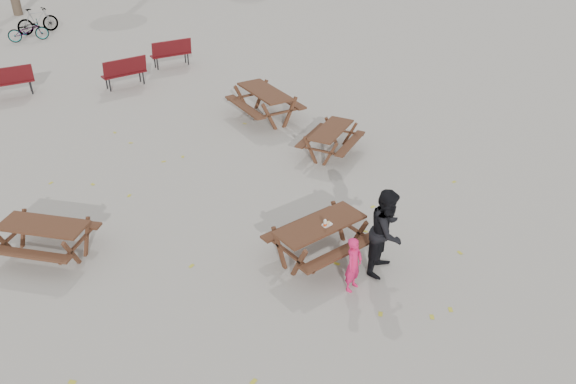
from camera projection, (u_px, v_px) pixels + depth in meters
ground at (319, 256)px, 11.01m from camera, size 80.00×80.00×0.00m
main_picnic_table at (320, 232)px, 10.71m from camera, size 1.80×1.45×0.78m
food_tray at (327, 225)px, 10.55m from camera, size 0.18×0.11×0.03m
bread_roll at (327, 223)px, 10.53m from camera, size 0.14×0.06×0.05m
soda_bottle at (325, 224)px, 10.47m from camera, size 0.07×0.07×0.17m
child at (354, 264)px, 9.92m from camera, size 0.45×0.36×1.08m
adult at (387, 231)px, 10.24m from camera, size 1.03×0.93×1.72m
picnic_table_east at (331, 141)px, 14.70m from camera, size 2.05×1.90×0.71m
picnic_table_north at (47, 240)px, 10.87m from camera, size 2.11×2.15×0.72m
picnic_table_far at (265, 105)px, 16.67m from camera, size 1.86×2.21×0.88m
park_bench_row at (51, 78)px, 18.45m from camera, size 11.56×2.04×1.03m
fallen_leaves at (266, 196)px, 12.97m from camera, size 11.00×11.00×0.01m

